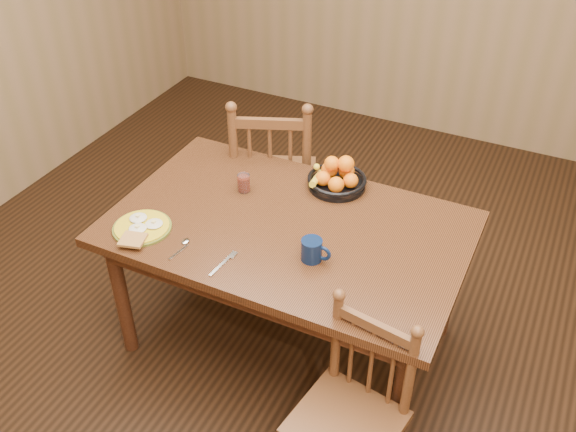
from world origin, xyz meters
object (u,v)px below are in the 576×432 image
at_px(chair_far, 273,180).
at_px(chair_near, 351,414).
at_px(breakfast_plate, 142,228).
at_px(fruit_bowl, 337,177).
at_px(coffee_mug, 313,250).
at_px(dining_table, 288,239).

relative_size(chair_far, chair_near, 1.20).
xyz_separation_m(chair_far, breakfast_plate, (-0.17, -0.95, 0.26)).
relative_size(chair_far, fruit_bowl, 3.56).
bearing_deg(chair_near, breakfast_plate, 175.87).
bearing_deg(breakfast_plate, fruit_bowl, 47.17).
distance_m(chair_near, coffee_mug, 0.67).
xyz_separation_m(breakfast_plate, coffee_mug, (0.77, 0.15, 0.04)).
distance_m(chair_far, coffee_mug, 1.04).
height_order(chair_far, breakfast_plate, chair_far).
bearing_deg(dining_table, fruit_bowl, 78.58).
height_order(chair_near, fruit_bowl, fruit_bowl).
relative_size(dining_table, breakfast_plate, 5.36).
distance_m(chair_near, fruit_bowl, 1.15).
bearing_deg(chair_near, fruit_bowl, 125.48).
bearing_deg(dining_table, coffee_mug, -40.70).
distance_m(dining_table, breakfast_plate, 0.66).
xyz_separation_m(dining_table, chair_far, (-0.40, 0.63, -0.16)).
bearing_deg(chair_near, coffee_mug, 140.01).
distance_m(dining_table, chair_near, 0.84).
distance_m(dining_table, chair_far, 0.76).
height_order(dining_table, chair_far, chair_far).
bearing_deg(breakfast_plate, dining_table, 29.07).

